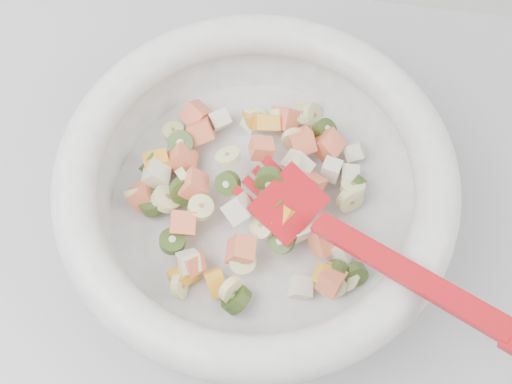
# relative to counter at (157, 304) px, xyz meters

# --- Properties ---
(counter) EXTENTS (2.00, 0.60, 0.90)m
(counter) POSITION_rel_counter_xyz_m (0.00, 0.00, 0.00)
(counter) COLOR gray
(counter) RESTS_ON ground
(mixing_bowl) EXTENTS (0.40, 0.36, 0.13)m
(mixing_bowl) POSITION_rel_counter_xyz_m (0.17, -0.01, 0.50)
(mixing_bowl) COLOR white
(mixing_bowl) RESTS_ON counter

